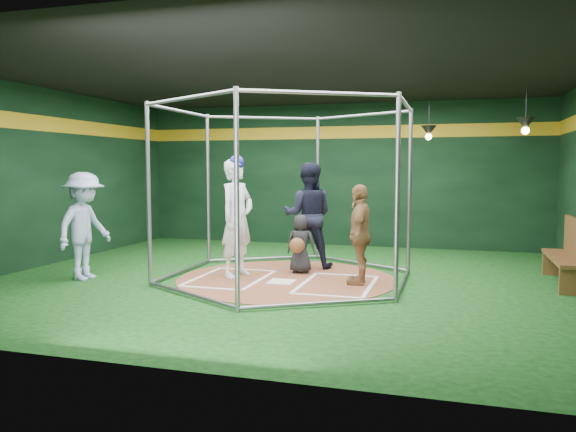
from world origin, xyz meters
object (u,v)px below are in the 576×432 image
(visitor_leopard, at_px, (360,234))
(umpire, at_px, (308,215))
(batter_figure, at_px, (237,217))
(dugout_bench, at_px, (570,251))

(visitor_leopard, bearing_deg, umpire, -139.08)
(batter_figure, distance_m, visitor_leopard, 2.20)
(batter_figure, bearing_deg, visitor_leopard, -0.30)
(umpire, bearing_deg, batter_figure, 41.73)
(visitor_leopard, relative_size, dugout_bench, 0.88)
(batter_figure, distance_m, umpire, 1.57)
(batter_figure, bearing_deg, dugout_bench, 9.53)
(batter_figure, height_order, umpire, batter_figure)
(batter_figure, xyz_separation_m, visitor_leopard, (2.19, -0.01, -0.23))
(visitor_leopard, xyz_separation_m, umpire, (-1.20, 1.23, 0.18))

